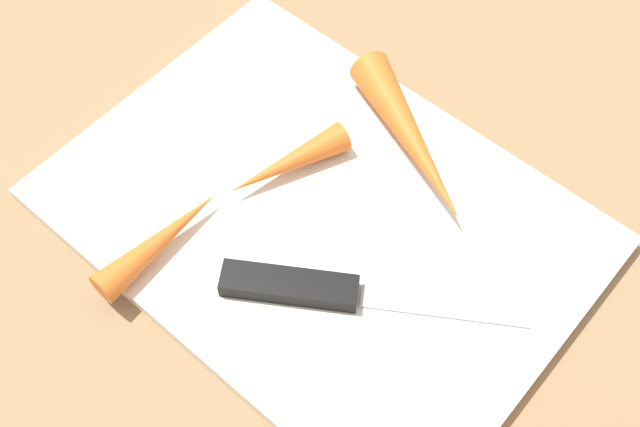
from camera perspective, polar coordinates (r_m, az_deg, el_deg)
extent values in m
plane|color=#8C6D4C|center=(0.57, 0.00, -0.63)|extent=(1.40, 1.40, 0.00)
cube|color=silver|center=(0.57, 0.00, -0.32)|extent=(0.36, 0.26, 0.01)
cube|color=#B7B7BC|center=(0.53, 8.56, -6.63)|extent=(0.10, 0.07, 0.00)
cube|color=black|center=(0.53, -2.18, -5.09)|extent=(0.09, 0.07, 0.01)
cone|color=orange|center=(0.55, -11.17, -1.88)|extent=(0.03, 0.10, 0.02)
cone|color=orange|center=(0.57, -2.28, 3.54)|extent=(0.05, 0.10, 0.02)
cone|color=orange|center=(0.59, 6.44, 5.24)|extent=(0.15, 0.09, 0.03)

